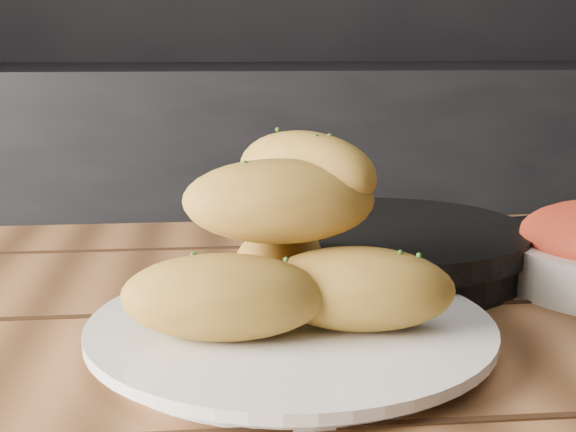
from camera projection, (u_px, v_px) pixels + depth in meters
name	position (u px, v px, depth m)	size (l,w,h in m)	color
counter	(458.00, 249.00, 1.99)	(2.80, 0.60, 0.90)	black
plate	(291.00, 332.00, 0.57)	(0.29, 0.29, 0.02)	white
bread_rolls	(289.00, 245.00, 0.56)	(0.23, 0.19, 0.13)	olive
skillet	(387.00, 248.00, 0.75)	(0.39, 0.27, 0.05)	black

